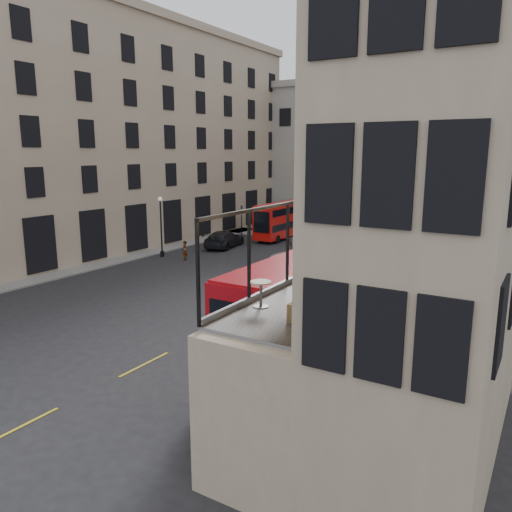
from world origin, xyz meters
The scene contains 31 objects.
ground centered at (0.00, 0.00, 0.00)m, with size 140.00×140.00×0.00m, color black.
host_building_main centered at (9.95, 0.00, 7.79)m, with size 7.26×11.40×15.10m.
host_frontage centered at (6.50, 0.00, 2.25)m, with size 3.00×11.00×4.50m, color tan.
cafe_floor centered at (6.50, 0.00, 4.55)m, with size 3.00×10.00×0.10m, color slate.
building_left centered at (-26.96, 20.00, 11.38)m, with size 14.60×50.60×22.00m.
gateway centered at (-5.00, 47.99, 9.39)m, with size 35.00×10.60×18.00m.
pavement_far centered at (-6.00, 38.00, 0.06)m, with size 40.00×12.00×0.12m, color slate.
pavement_left centered at (-22.00, 12.00, 0.06)m, with size 8.00×48.00×0.12m, color slate.
traffic_light_near centered at (-1.00, 12.00, 2.42)m, with size 0.16×0.20×3.80m.
traffic_light_far centered at (-15.00, 28.00, 2.42)m, with size 0.16×0.20×3.80m.
street_lamp_a centered at (-17.00, 18.00, 2.39)m, with size 0.36×0.36×5.33m.
street_lamp_b centered at (-6.00, 34.00, 2.39)m, with size 0.36×0.36×5.33m.
bus_near centered at (3.50, 4.72, 2.60)m, with size 2.73×11.59×4.62m.
bus_far centered at (-12.39, 32.50, 2.17)m, with size 2.27×9.69×3.87m.
car_a centered at (-5.23, 18.26, 0.76)m, with size 1.79×4.45×1.52m, color #A2A4AA.
car_b centered at (-0.10, 20.60, 0.75)m, with size 1.58×4.52×1.49m, color maroon.
car_c centered at (-14.79, 24.54, 0.82)m, with size 2.30×5.65×1.64m, color black.
bicycle centered at (-6.12, 17.25, 0.40)m, with size 0.53×1.53×0.80m, color gray.
cyclist centered at (-4.40, 9.07, 0.86)m, with size 0.63×0.41×1.71m, color yellow.
pedestrian_a centered at (-14.29, 33.95, 0.94)m, with size 0.91×0.71×1.87m, color gray.
pedestrian_b centered at (-7.87, 39.29, 0.86)m, with size 1.10×0.64×1.71m, color gray.
pedestrian_c centered at (0.84, 36.63, 0.98)m, with size 1.15×0.48×1.96m, color gray.
pedestrian_d centered at (7.52, 29.47, 0.77)m, with size 0.75×0.49×1.53m, color gray.
pedestrian_e centered at (-14.27, 17.82, 0.84)m, with size 0.61×0.40×1.68m, color gray.
cafe_table_near centered at (5.51, -2.65, 5.12)m, with size 0.63×0.63×0.79m.
cafe_table_mid centered at (5.99, -0.53, 5.14)m, with size 0.65×0.65×0.81m.
cafe_table_far centered at (6.05, 2.58, 5.11)m, with size 0.61×0.61×0.76m.
cafe_chair_a centered at (7.06, -3.24, 4.89)m, with size 0.49×0.49×0.95m.
cafe_chair_b centered at (7.64, 0.38, 4.86)m, with size 0.48×0.48×0.85m.
cafe_chair_c centered at (7.16, 1.11, 4.83)m, with size 0.42×0.42×0.75m.
cafe_chair_d centered at (7.66, 3.18, 4.84)m, with size 0.39×0.39×0.79m.
Camera 1 is at (12.81, -14.97, 9.14)m, focal length 35.00 mm.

